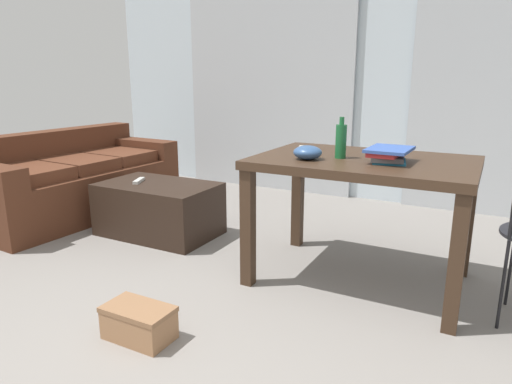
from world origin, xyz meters
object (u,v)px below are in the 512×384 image
object	(u,v)px
shoebox	(139,322)
tv_remote_on_table	(302,149)
couch	(73,181)
book_stack	(388,154)
craft_table	(363,176)
bottle_near	(341,141)
coffee_table	(159,209)
tv_remote_primary	(139,181)
bowl	(308,152)

from	to	relation	value
shoebox	tv_remote_on_table	bearing A→B (deg)	75.34
couch	book_stack	size ratio (longest dim) A/B	6.19
craft_table	bottle_near	xyz separation A→B (m)	(-0.12, -0.06, 0.20)
couch	shoebox	bearing A→B (deg)	-33.99
bottle_near	tv_remote_on_table	bearing A→B (deg)	155.15
coffee_table	tv_remote_on_table	world-z (taller)	tv_remote_on_table
coffee_table	tv_remote_primary	size ratio (longest dim) A/B	5.24
tv_remote_primary	shoebox	xyz separation A→B (m)	(1.03, -1.17, -0.33)
craft_table	shoebox	bearing A→B (deg)	-123.04
coffee_table	bottle_near	bearing A→B (deg)	-5.40
coffee_table	bowl	distance (m)	1.47
shoebox	couch	bearing A→B (deg)	146.01
coffee_table	book_stack	xyz separation A→B (m)	(1.74, -0.15, 0.59)
tv_remote_primary	couch	bearing A→B (deg)	149.27
tv_remote_primary	shoebox	bearing A→B (deg)	-71.80
coffee_table	bowl	xyz separation A→B (m)	(1.32, -0.26, 0.58)
couch	book_stack	xyz separation A→B (m)	(2.78, -0.24, 0.50)
couch	tv_remote_primary	world-z (taller)	couch
book_stack	couch	bearing A→B (deg)	175.14
bowl	shoebox	xyz separation A→B (m)	(-0.45, -0.94, -0.70)
craft_table	book_stack	size ratio (longest dim) A/B	4.12
tv_remote_on_table	shoebox	world-z (taller)	tv_remote_on_table
tv_remote_on_table	shoebox	bearing A→B (deg)	-120.54
coffee_table	tv_remote_on_table	size ratio (longest dim) A/B	5.82
couch	tv_remote_on_table	xyz separation A→B (m)	(2.23, -0.09, 0.46)
craft_table	tv_remote_on_table	bearing A→B (deg)	169.23
couch	tv_remote_on_table	distance (m)	2.28
bowl	tv_remote_on_table	size ratio (longest dim) A/B	1.06
couch	bottle_near	distance (m)	2.59
bottle_near	book_stack	xyz separation A→B (m)	(0.27, -0.01, -0.06)
coffee_table	tv_remote_primary	xyz separation A→B (m)	(-0.16, -0.03, 0.21)
couch	book_stack	bearing A→B (deg)	-4.86
coffee_table	book_stack	distance (m)	1.84
craft_table	book_stack	xyz separation A→B (m)	(0.14, -0.06, 0.15)
bottle_near	shoebox	size ratio (longest dim) A/B	0.71
tv_remote_primary	shoebox	world-z (taller)	tv_remote_primary
craft_table	tv_remote_on_table	size ratio (longest dim) A/B	7.96
book_stack	tv_remote_primary	xyz separation A→B (m)	(-1.90, 0.12, -0.37)
bottle_near	bowl	world-z (taller)	bottle_near
bottle_near	shoebox	distance (m)	1.44
tv_remote_primary	book_stack	bearing A→B (deg)	-26.65
coffee_table	tv_remote_on_table	bearing A→B (deg)	-0.24
tv_remote_primary	tv_remote_on_table	bearing A→B (deg)	-22.09
tv_remote_primary	bottle_near	bearing A→B (deg)	-26.97
craft_table	couch	bearing A→B (deg)	176.24
bottle_near	tv_remote_on_table	xyz separation A→B (m)	(-0.29, 0.13, -0.09)
tv_remote_on_table	craft_table	bearing A→B (deg)	-26.65
shoebox	book_stack	bearing A→B (deg)	50.49
couch	coffee_table	distance (m)	1.05
bottle_near	bowl	size ratio (longest dim) A/B	1.45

